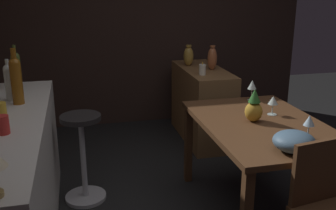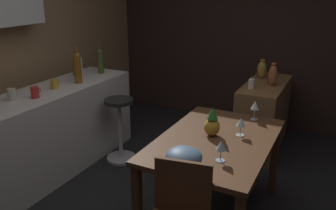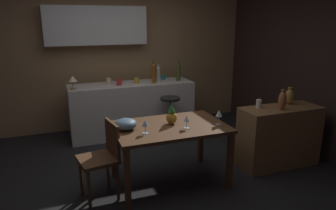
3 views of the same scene
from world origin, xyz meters
The scene contains 19 objects.
wall_side_right centered at (2.55, 0.30, 1.30)m, with size 0.10×4.40×2.60m, color #33231E.
dining_table centered at (0.18, -0.31, 0.65)m, with size 1.32×0.87×0.74m.
kitchen_counter centered at (0.17, 1.51, 0.45)m, with size 2.10×0.60×0.90m, color silver.
sideboard_cabinet centered at (1.75, -0.37, 0.41)m, with size 1.10×0.44×0.82m, color olive.
chair_near_window centered at (-0.62, -0.35, 0.49)m, with size 0.46×0.46×0.87m.
bar_stool centered at (0.68, 0.99, 0.39)m, with size 0.34×0.34×0.73m.
wine_glass_left centered at (0.33, -0.46, 0.85)m, with size 0.08×0.08×0.15m.
wine_glass_right centered at (0.74, -0.48, 0.87)m, with size 0.08×0.08×0.18m.
wine_glass_center centered at (-0.16, -0.46, 0.85)m, with size 0.07×0.07×0.16m.
pineapple_centerpiece centered at (0.23, -0.25, 0.84)m, with size 0.13×0.13×0.25m.
fruit_bowl centered at (-0.34, -0.26, 0.80)m, with size 0.26×0.26×0.13m, color slate.
wine_bottle_clear centered at (0.65, 1.48, 1.05)m, with size 0.07×0.07×0.31m.
wine_bottle_amber centered at (0.54, 1.41, 1.08)m, with size 0.08×0.08×0.40m.
wine_bottle_olive centered at (1.02, 1.47, 1.06)m, with size 0.07×0.07×0.35m.
cup_red centered at (-0.06, 1.43, 0.95)m, with size 0.11×0.08×0.11m.
cup_mustard centered at (0.26, 1.49, 0.95)m, with size 0.11×0.08×0.10m.
pillar_candle_tall centered at (1.46, -0.26, 0.88)m, with size 0.07×0.07×0.14m.
vase_copper centered at (1.68, -0.45, 0.95)m, with size 0.10×0.10×0.27m.
vase_brass centered at (1.96, -0.26, 0.93)m, with size 0.11×0.11×0.24m.
Camera 1 is at (-2.30, 1.00, 1.71)m, focal length 41.89 mm.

